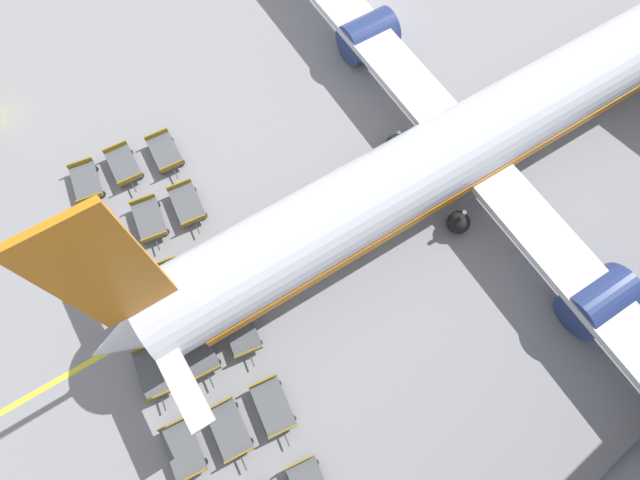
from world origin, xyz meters
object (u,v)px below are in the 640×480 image
(baggage_dolly_row_mid_a_col_c, at_px, (171,284))
(baggage_dolly_row_near_col_e, at_px, (184,450))
(baggage_dolly_row_mid_b_col_c, at_px, (216,266))
(baggage_dolly_row_near_col_b, at_px, (108,238))
(baggage_dolly_row_mid_a_col_a, at_px, (124,166))
(baggage_dolly_row_mid_a_col_b, at_px, (149,220))
(baggage_dolly_row_mid_a_col_d, at_px, (198,351))
(baggage_dolly_row_near_col_a, at_px, (86,183))
(baggage_dolly_row_mid_b_col_a, at_px, (165,153))
(baggage_dolly_row_near_col_c, at_px, (128,301))
(baggage_dolly_row_mid_b_col_b, at_px, (187,205))
(baggage_dolly_row_mid_a_col_e, at_px, (229,430))
(baggage_dolly_row_mid_b_col_e, at_px, (273,406))
(baggage_dolly_row_mid_b_col_d, at_px, (241,330))
(baggage_dolly_row_near_col_d, at_px, (154,372))
(airplane, at_px, (487,132))

(baggage_dolly_row_mid_a_col_c, bearing_deg, baggage_dolly_row_near_col_e, -27.03)
(baggage_dolly_row_near_col_e, bearing_deg, baggage_dolly_row_mid_b_col_c, 137.45)
(baggage_dolly_row_near_col_b, distance_m, baggage_dolly_row_mid_a_col_a, 4.75)
(baggage_dolly_row_mid_a_col_b, height_order, baggage_dolly_row_mid_b_col_c, same)
(baggage_dolly_row_near_col_b, distance_m, baggage_dolly_row_mid_a_col_c, 4.76)
(baggage_dolly_row_mid_a_col_d, bearing_deg, baggage_dolly_row_mid_a_col_a, 168.78)
(baggage_dolly_row_near_col_a, xyz_separation_m, baggage_dolly_row_near_col_e, (16.03, -3.14, 0.00))
(baggage_dolly_row_mid_a_col_a, relative_size, baggage_dolly_row_mid_b_col_a, 1.00)
(baggage_dolly_row_near_col_c, bearing_deg, baggage_dolly_row_mid_a_col_d, 18.72)
(baggage_dolly_row_mid_b_col_b, bearing_deg, baggage_dolly_row_mid_b_col_c, -10.25)
(baggage_dolly_row_near_col_b, distance_m, baggage_dolly_row_mid_b_col_c, 6.47)
(baggage_dolly_row_near_col_a, height_order, baggage_dolly_row_mid_b_col_b, same)
(baggage_dolly_row_mid_a_col_e, bearing_deg, baggage_dolly_row_near_col_c, -175.20)
(baggage_dolly_row_near_col_a, distance_m, baggage_dolly_row_mid_b_col_c, 9.66)
(baggage_dolly_row_near_col_c, distance_m, baggage_dolly_row_mid_a_col_d, 4.85)
(baggage_dolly_row_mid_a_col_e, bearing_deg, baggage_dolly_row_mid_b_col_e, 79.58)
(baggage_dolly_row_near_col_c, height_order, baggage_dolly_row_mid_a_col_a, same)
(baggage_dolly_row_mid_a_col_c, distance_m, baggage_dolly_row_mid_a_col_d, 4.05)
(baggage_dolly_row_near_col_a, distance_m, baggage_dolly_row_mid_a_col_e, 16.65)
(baggage_dolly_row_near_col_a, bearing_deg, baggage_dolly_row_mid_a_col_c, 4.63)
(baggage_dolly_row_mid_b_col_a, bearing_deg, baggage_dolly_row_near_col_e, -27.87)
(baggage_dolly_row_near_col_c, relative_size, baggage_dolly_row_mid_b_col_d, 1.00)
(baggage_dolly_row_near_col_d, height_order, baggage_dolly_row_mid_b_col_c, same)
(baggage_dolly_row_mid_a_col_e, distance_m, baggage_dolly_row_mid_b_col_b, 12.68)
(baggage_dolly_row_mid_a_col_b, xyz_separation_m, baggage_dolly_row_mid_a_col_e, (12.19, -2.62, 0.00))
(baggage_dolly_row_near_col_c, height_order, baggage_dolly_row_mid_a_col_c, same)
(airplane, xyz_separation_m, baggage_dolly_row_mid_b_col_b, (-7.83, -15.57, -2.42))
(baggage_dolly_row_near_col_b, distance_m, baggage_dolly_row_mid_a_col_b, 2.48)
(airplane, relative_size, baggage_dolly_row_mid_b_col_c, 13.89)
(baggage_dolly_row_mid_a_col_b, relative_size, baggage_dolly_row_mid_a_col_e, 1.00)
(baggage_dolly_row_near_col_a, height_order, baggage_dolly_row_mid_a_col_b, same)
(baggage_dolly_row_near_col_c, bearing_deg, baggage_dolly_row_near_col_a, 168.29)
(baggage_dolly_row_near_col_b, relative_size, baggage_dolly_row_mid_a_col_c, 1.00)
(airplane, bearing_deg, baggage_dolly_row_mid_a_col_a, -125.83)
(airplane, relative_size, baggage_dolly_row_mid_b_col_b, 13.86)
(baggage_dolly_row_near_col_d, relative_size, baggage_dolly_row_mid_b_col_b, 1.00)
(baggage_dolly_row_near_col_b, xyz_separation_m, baggage_dolly_row_mid_a_col_d, (8.52, 0.63, 0.00))
(baggage_dolly_row_mid_a_col_a, relative_size, baggage_dolly_row_mid_b_col_b, 1.00)
(baggage_dolly_row_near_col_a, xyz_separation_m, baggage_dolly_row_mid_a_col_c, (8.52, 0.69, 0.00))
(baggage_dolly_row_near_col_c, height_order, baggage_dolly_row_near_col_e, same)
(baggage_dolly_row_near_col_b, distance_m, baggage_dolly_row_near_col_e, 12.30)
(baggage_dolly_row_mid_b_col_d, height_order, baggage_dolly_row_mid_b_col_e, same)
(airplane, relative_size, baggage_dolly_row_mid_b_col_d, 13.86)
(baggage_dolly_row_mid_a_col_a, bearing_deg, baggage_dolly_row_near_col_c, -27.67)
(baggage_dolly_row_near_col_c, relative_size, baggage_dolly_row_mid_a_col_e, 1.00)
(baggage_dolly_row_mid_a_col_b, xyz_separation_m, baggage_dolly_row_mid_a_col_d, (8.06, -1.80, 0.00))
(baggage_dolly_row_mid_a_col_b, bearing_deg, baggage_dolly_row_near_col_a, -158.79)
(baggage_dolly_row_near_col_c, xyz_separation_m, baggage_dolly_row_near_col_e, (8.13, -1.50, 0.00))
(baggage_dolly_row_near_col_d, distance_m, baggage_dolly_row_mid_b_col_a, 13.08)
(baggage_dolly_row_mid_a_col_d, xyz_separation_m, baggage_dolly_row_mid_b_col_e, (4.56, 1.48, 0.00))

